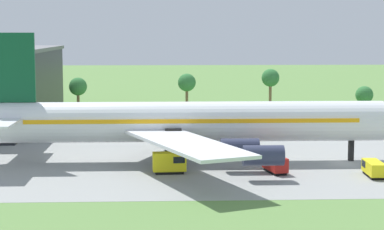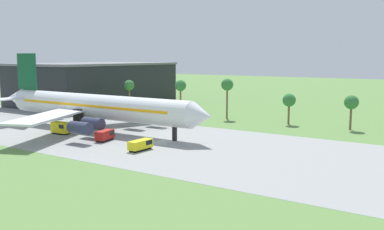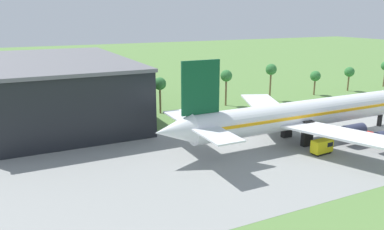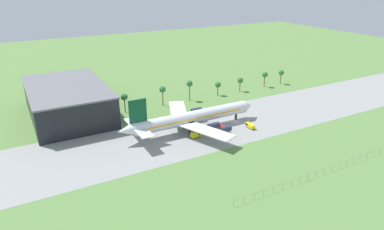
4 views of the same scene
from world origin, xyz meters
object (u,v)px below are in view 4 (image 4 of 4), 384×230
object	(u,v)px
baggage_tug	(223,128)
jet_airliner	(191,118)
fuel_truck	(196,134)
no_stopping_sign	(307,178)
catering_van	(250,125)
terminal_building	(68,101)

from	to	relation	value
baggage_tug	jet_airliner	bearing A→B (deg)	146.54
fuel_truck	no_stopping_sign	xyz separation A→B (m)	(16.91, -49.02, -0.52)
jet_airliner	fuel_truck	world-z (taller)	jet_airliner
jet_airliner	catering_van	distance (m)	28.26
baggage_tug	fuel_truck	distance (m)	14.54
jet_airliner	catering_van	world-z (taller)	jet_airliner
no_stopping_sign	fuel_truck	bearing A→B (deg)	109.04
baggage_tug	fuel_truck	bearing A→B (deg)	-179.64
baggage_tug	catering_van	distance (m)	13.33
baggage_tug	no_stopping_sign	size ratio (longest dim) A/B	3.18
baggage_tug	fuel_truck	xyz separation A→B (m)	(-14.54, -0.09, 0.31)
baggage_tug	catering_van	bearing A→B (deg)	-13.63
jet_airliner	terminal_building	distance (m)	65.67
catering_van	jet_airliner	bearing A→B (deg)	155.90
fuel_truck	catering_van	size ratio (longest dim) A/B	0.86
no_stopping_sign	terminal_building	xyz separation A→B (m)	(-61.39, 103.60, 6.94)
baggage_tug	terminal_building	distance (m)	80.60
jet_airliner	catering_van	size ratio (longest dim) A/B	12.70
no_stopping_sign	catering_van	bearing A→B (deg)	77.04
terminal_building	jet_airliner	bearing A→B (deg)	-44.81
jet_airliner	catering_van	bearing A→B (deg)	-24.10
fuel_truck	no_stopping_sign	size ratio (longest dim) A/B	2.80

